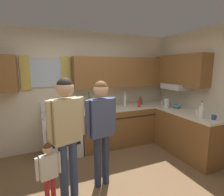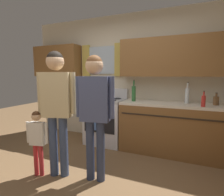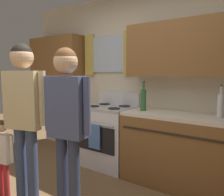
{
  "view_description": "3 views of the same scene",
  "coord_description": "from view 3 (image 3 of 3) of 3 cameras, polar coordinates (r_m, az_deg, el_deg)",
  "views": [
    {
      "loc": [
        -0.85,
        -2.08,
        1.81
      ],
      "look_at": [
        0.27,
        0.53,
        1.32
      ],
      "focal_mm": 28.25,
      "sensor_mm": 36.0,
      "label": 1
    },
    {
      "loc": [
        1.04,
        -1.65,
        1.38
      ],
      "look_at": [
        0.1,
        0.58,
        1.07
      ],
      "focal_mm": 28.26,
      "sensor_mm": 36.0,
      "label": 2
    },
    {
      "loc": [
        1.52,
        -1.16,
        1.4
      ],
      "look_at": [
        0.12,
        0.83,
        1.13
      ],
      "focal_mm": 36.26,
      "sensor_mm": 36.0,
      "label": 3
    }
  ],
  "objects": [
    {
      "name": "bottle_tall_clear",
      "position": [
        2.83,
        25.67,
        -1.54
      ],
      "size": [
        0.07,
        0.07,
        0.37
      ],
      "color": "silver",
      "rests_on": "kitchen_counter_run"
    },
    {
      "name": "stove_oven",
      "position": [
        3.46,
        -0.7,
        -9.24
      ],
      "size": [
        0.75,
        0.67,
        1.1
      ],
      "color": "silver",
      "rests_on": "ground"
    },
    {
      "name": "back_wall_unit",
      "position": [
        3.31,
        9.24,
        7.33
      ],
      "size": [
        4.6,
        0.42,
        2.6
      ],
      "color": "beige",
      "rests_on": "ground"
    },
    {
      "name": "adult_in_plaid",
      "position": [
        2.13,
        -11.33,
        -3.89
      ],
      "size": [
        0.5,
        0.22,
        1.63
      ],
      "color": "#2D3856",
      "rests_on": "ground"
    },
    {
      "name": "adult_holding_child",
      "position": [
        2.47,
        -21.3,
        -1.9
      ],
      "size": [
        0.5,
        0.26,
        1.69
      ],
      "color": "#38476B",
      "rests_on": "ground"
    },
    {
      "name": "bottle_wine_green",
      "position": [
        3.01,
        7.91,
        -0.33
      ],
      "size": [
        0.08,
        0.08,
        0.39
      ],
      "color": "#2D6633",
      "rests_on": "kitchen_counter_run"
    },
    {
      "name": "small_child",
      "position": [
        2.74,
        -25.94,
        -11.96
      ],
      "size": [
        0.3,
        0.13,
        0.91
      ],
      "color": "red",
      "rests_on": "ground"
    }
  ]
}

